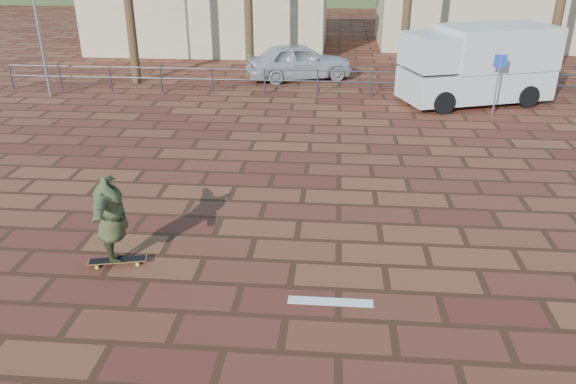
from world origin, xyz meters
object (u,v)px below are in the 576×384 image
object	(u,v)px
car_silver	(299,61)
longboard	(118,260)
campervan	(478,63)
skateboarder	(112,220)
car_white	(467,71)

from	to	relation	value
car_silver	longboard	bearing A→B (deg)	152.66
campervan	car_silver	distance (m)	7.29
car_silver	skateboarder	bearing A→B (deg)	152.66
longboard	car_white	distance (m)	16.06
longboard	campervan	bearing A→B (deg)	40.39
longboard	skateboarder	size ratio (longest dim) A/B	0.53
longboard	car_silver	distance (m)	15.25
campervan	car_white	size ratio (longest dim) A/B	1.14
longboard	campervan	size ratio (longest dim) A/B	0.19
longboard	skateboarder	world-z (taller)	skateboarder
campervan	longboard	bearing A→B (deg)	-145.90
skateboarder	car_silver	xyz separation A→B (m)	(2.34, 15.05, -0.17)
longboard	skateboarder	xyz separation A→B (m)	(0.00, 0.00, 0.84)
skateboarder	car_silver	distance (m)	15.24
longboard	campervan	distance (m)	14.88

